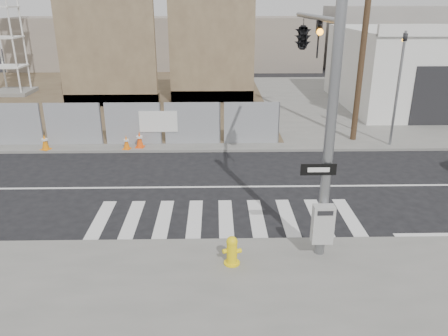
{
  "coord_description": "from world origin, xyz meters",
  "views": [
    {
      "loc": [
        -0.32,
        -15.03,
        6.57
      ],
      "look_at": [
        -0.04,
        -1.65,
        1.4
      ],
      "focal_mm": 35.0,
      "sensor_mm": 36.0,
      "label": 1
    }
  ],
  "objects_px": {
    "traffic_cone_b": "(45,142)",
    "traffic_cone_c": "(126,142)",
    "signal_pole": "(310,65)",
    "traffic_cone_d": "(140,139)",
    "auto_shop": "(439,67)",
    "fire_hydrant": "(232,250)"
  },
  "relations": [
    {
      "from": "traffic_cone_b",
      "to": "traffic_cone_d",
      "type": "xyz_separation_m",
      "value": [
        4.3,
        0.25,
        0.01
      ]
    },
    {
      "from": "traffic_cone_d",
      "to": "fire_hydrant",
      "type": "bearing_deg",
      "value": -68.0
    },
    {
      "from": "signal_pole",
      "to": "traffic_cone_d",
      "type": "distance_m",
      "value": 10.05
    },
    {
      "from": "auto_shop",
      "to": "traffic_cone_c",
      "type": "distance_m",
      "value": 20.5
    },
    {
      "from": "signal_pole",
      "to": "traffic_cone_c",
      "type": "relative_size",
      "value": 10.69
    },
    {
      "from": "signal_pole",
      "to": "traffic_cone_d",
      "type": "height_order",
      "value": "signal_pole"
    },
    {
      "from": "signal_pole",
      "to": "traffic_cone_d",
      "type": "bearing_deg",
      "value": 134.25
    },
    {
      "from": "auto_shop",
      "to": "traffic_cone_b",
      "type": "distance_m",
      "value": 23.9
    },
    {
      "from": "traffic_cone_b",
      "to": "signal_pole",
      "type": "bearing_deg",
      "value": -30.49
    },
    {
      "from": "traffic_cone_c",
      "to": "traffic_cone_d",
      "type": "relative_size",
      "value": 0.85
    },
    {
      "from": "traffic_cone_b",
      "to": "traffic_cone_c",
      "type": "relative_size",
      "value": 1.13
    },
    {
      "from": "traffic_cone_b",
      "to": "auto_shop",
      "type": "bearing_deg",
      "value": 21.55
    },
    {
      "from": "traffic_cone_c",
      "to": "traffic_cone_b",
      "type": "bearing_deg",
      "value": 180.0
    },
    {
      "from": "auto_shop",
      "to": "fire_hydrant",
      "type": "height_order",
      "value": "auto_shop"
    },
    {
      "from": "traffic_cone_c",
      "to": "auto_shop",
      "type": "bearing_deg",
      "value": 25.4
    },
    {
      "from": "signal_pole",
      "to": "auto_shop",
      "type": "distance_m",
      "value": 19.04
    },
    {
      "from": "traffic_cone_c",
      "to": "traffic_cone_d",
      "type": "bearing_deg",
      "value": 23.3
    },
    {
      "from": "traffic_cone_d",
      "to": "traffic_cone_c",
      "type": "bearing_deg",
      "value": -156.7
    },
    {
      "from": "traffic_cone_c",
      "to": "traffic_cone_d",
      "type": "xyz_separation_m",
      "value": [
        0.57,
        0.25,
        0.06
      ]
    },
    {
      "from": "auto_shop",
      "to": "traffic_cone_d",
      "type": "relative_size",
      "value": 15.63
    },
    {
      "from": "signal_pole",
      "to": "traffic_cone_c",
      "type": "distance_m",
      "value": 10.29
    },
    {
      "from": "signal_pole",
      "to": "auto_shop",
      "type": "bearing_deg",
      "value": 52.54
    }
  ]
}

